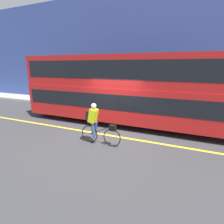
% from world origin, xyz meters
% --- Properties ---
extents(ground_plane, '(80.00, 80.00, 0.00)m').
position_xyz_m(ground_plane, '(0.00, 0.00, 0.00)').
color(ground_plane, '#38383A').
extents(road_center_line, '(50.00, 0.14, 0.01)m').
position_xyz_m(road_center_line, '(0.00, -0.07, 0.00)').
color(road_center_line, yellow).
rests_on(road_center_line, ground_plane).
extents(sidewalk_curb, '(60.00, 1.97, 0.15)m').
position_xyz_m(sidewalk_curb, '(0.00, 5.06, 0.08)').
color(sidewalk_curb, '#A8A399').
rests_on(sidewalk_curb, ground_plane).
extents(building_facade, '(60.00, 0.30, 8.18)m').
position_xyz_m(building_facade, '(0.00, 6.19, 4.09)').
color(building_facade, '#33478C').
rests_on(building_facade, ground_plane).
extents(bus, '(10.70, 2.52, 3.60)m').
position_xyz_m(bus, '(-0.08, 1.91, 2.01)').
color(bus, black).
rests_on(bus, ground_plane).
extents(cyclist_on_bike, '(1.73, 0.32, 1.67)m').
position_xyz_m(cyclist_on_bike, '(-0.09, -1.04, 0.90)').
color(cyclist_on_bike, black).
rests_on(cyclist_on_bike, ground_plane).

